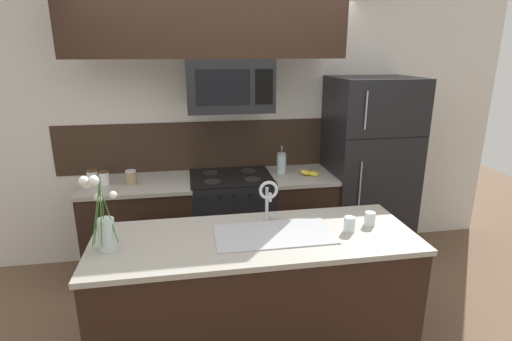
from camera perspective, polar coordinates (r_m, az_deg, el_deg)
name	(u,v)px	position (r m, az deg, el deg)	size (l,w,h in m)	color
ground_plane	(246,321)	(3.37, -1.46, -20.73)	(10.00, 10.00, 0.00)	brown
rear_partition	(256,128)	(4.06, -0.06, 6.09)	(5.20, 0.10, 2.60)	silver
splash_band	(227,145)	(3.99, -4.17, 3.68)	(3.25, 0.01, 0.48)	#332319
back_counter_left	(141,228)	(3.92, -16.11, -7.96)	(0.98, 0.65, 0.91)	black
back_counter_right	(299,217)	(4.03, 6.19, -6.64)	(0.62, 0.65, 0.91)	black
stove_range	(232,221)	(3.91, -3.47, -7.28)	(0.76, 0.64, 0.93)	black
microwave	(230,85)	(3.56, -3.80, 12.05)	(0.74, 0.40, 0.45)	black
upper_cabinet_band	(207,21)	(3.51, -7.03, 20.49)	(2.30, 0.34, 0.60)	black
refrigerator	(367,170)	(4.13, 15.59, 0.08)	(0.79, 0.74, 1.82)	black
storage_jar_tall	(92,177)	(3.81, -22.32, -0.90)	(0.09, 0.09, 0.13)	silver
storage_jar_medium	(104,178)	(3.77, -20.86, -0.99)	(0.08, 0.08, 0.12)	silver
storage_jar_short	(131,177)	(3.71, -17.42, -0.92)	(0.09, 0.09, 0.13)	#997F5B
banana_bunch	(310,173)	(3.83, 7.77, -0.37)	(0.19, 0.15, 0.08)	yellow
french_press	(281,163)	(3.86, 3.66, 1.06)	(0.09, 0.09, 0.27)	silver
island_counter	(256,297)	(2.83, -0.05, -17.63)	(2.07, 0.76, 0.91)	black
kitchen_sink	(274,244)	(2.65, 2.56, -10.47)	(0.76, 0.40, 0.16)	#ADAFB5
sink_faucet	(268,195)	(2.72, 1.76, -3.58)	(0.14, 0.14, 0.31)	#B7BABF
drinking_glass	(349,224)	(2.71, 13.20, -7.48)	(0.07, 0.07, 0.10)	silver
spare_glass	(370,219)	(2.84, 15.96, -6.63)	(0.07, 0.07, 0.09)	silver
flower_vase	(104,225)	(2.51, -20.92, -7.30)	(0.19, 0.17, 0.49)	silver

